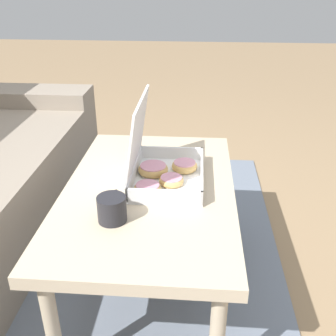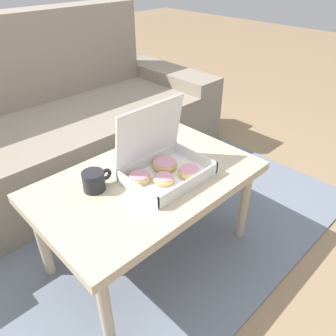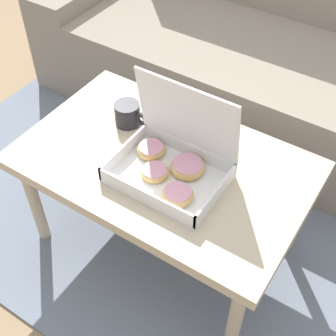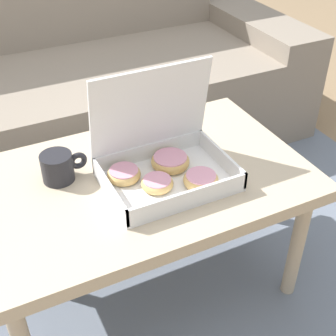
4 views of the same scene
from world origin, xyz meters
name	(u,v)px [view 1 (image 1 of 4)]	position (x,y,z in m)	size (l,w,h in m)	color
ground_plane	(121,285)	(0.00, 0.00, 0.00)	(12.00, 12.00, 0.00)	#937756
area_rug	(48,280)	(0.00, 0.30, 0.01)	(2.37, 1.93, 0.01)	slate
coffee_table	(149,200)	(0.00, -0.12, 0.41)	(0.94, 0.59, 0.46)	#C6B293
pastry_box	(160,167)	(0.06, -0.16, 0.51)	(0.34, 0.25, 0.30)	white
coffee_mug	(112,208)	(-0.20, -0.04, 0.50)	(0.13, 0.09, 0.08)	#232328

